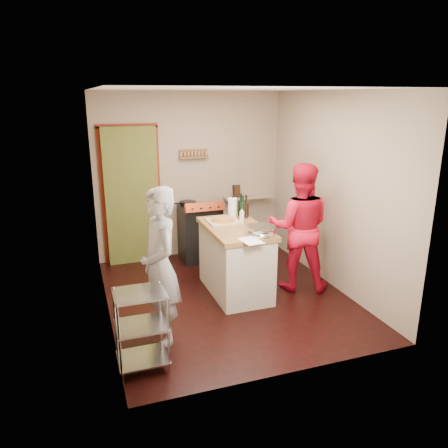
% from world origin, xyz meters
% --- Properties ---
extents(floor, '(3.50, 3.50, 0.00)m').
position_xyz_m(floor, '(0.00, 0.00, 0.00)').
color(floor, black).
rests_on(floor, ground).
extents(back_wall, '(3.00, 0.44, 2.60)m').
position_xyz_m(back_wall, '(-0.64, 1.78, 1.13)').
color(back_wall, gray).
rests_on(back_wall, ground).
extents(left_wall, '(0.04, 3.50, 2.60)m').
position_xyz_m(left_wall, '(-1.50, 0.00, 1.30)').
color(left_wall, gray).
rests_on(left_wall, ground).
extents(right_wall, '(0.04, 3.50, 2.60)m').
position_xyz_m(right_wall, '(1.50, 0.00, 1.30)').
color(right_wall, gray).
rests_on(right_wall, ground).
extents(ceiling, '(3.00, 3.50, 0.02)m').
position_xyz_m(ceiling, '(0.00, 0.00, 2.61)').
color(ceiling, white).
rests_on(ceiling, back_wall).
extents(stove, '(0.60, 0.63, 1.00)m').
position_xyz_m(stove, '(0.05, 1.42, 0.45)').
color(stove, black).
rests_on(stove, ground).
extents(wire_shelving, '(0.48, 0.40, 0.80)m').
position_xyz_m(wire_shelving, '(-1.28, -1.20, 0.44)').
color(wire_shelving, silver).
rests_on(wire_shelving, ground).
extents(island, '(0.72, 1.36, 1.22)m').
position_xyz_m(island, '(0.15, 0.09, 0.48)').
color(island, beige).
rests_on(island, ground).
extents(person_stripe, '(0.47, 0.65, 1.68)m').
position_xyz_m(person_stripe, '(-1.00, -0.76, 0.84)').
color(person_stripe, silver).
rests_on(person_stripe, ground).
extents(person_red, '(1.03, 0.94, 1.71)m').
position_xyz_m(person_red, '(1.00, -0.04, 0.86)').
color(person_red, red).
rests_on(person_red, ground).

